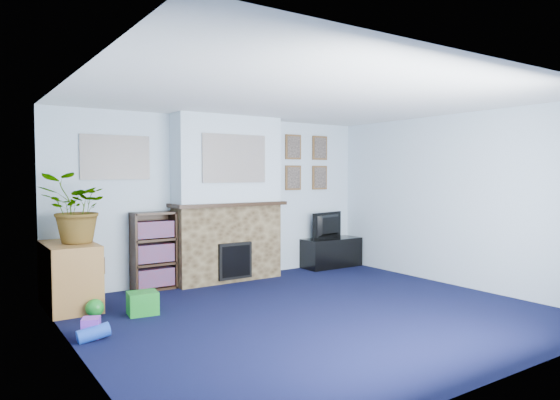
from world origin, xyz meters
TOP-DOWN VIEW (x-y plane):
  - floor at (0.00, 0.00)m, footprint 5.00×4.50m
  - ceiling at (0.00, 0.00)m, footprint 5.00×4.50m
  - wall_back at (0.00, 2.25)m, footprint 5.00×0.04m
  - wall_front at (0.00, -2.25)m, footprint 5.00×0.04m
  - wall_left at (-2.50, 0.00)m, footprint 0.04×4.50m
  - wall_right at (2.50, 0.00)m, footprint 0.04×4.50m
  - chimney_breast at (0.00, 2.05)m, footprint 1.72×0.50m
  - collage_main at (0.00, 1.84)m, footprint 1.00×0.03m
  - collage_left at (-1.55, 2.23)m, footprint 0.90×0.03m
  - portrait_tl at (1.30, 2.23)m, footprint 0.30×0.03m
  - portrait_tr at (1.85, 2.23)m, footprint 0.30×0.03m
  - portrait_bl at (1.30, 2.23)m, footprint 0.30×0.03m
  - portrait_br at (1.85, 2.23)m, footprint 0.30×0.03m
  - tv_stand at (1.95, 2.03)m, footprint 1.02×0.43m
  - television at (1.95, 2.05)m, footprint 0.75×0.28m
  - bookshelf at (-1.10, 2.11)m, footprint 0.58×0.28m
  - sideboard at (-2.24, 1.75)m, footprint 0.54×0.98m
  - potted_plant at (-2.19, 1.70)m, footprint 0.74×0.65m
  - mantel_clock at (-0.09, 2.00)m, footprint 0.11×0.06m
  - mantel_candle at (0.24, 2.00)m, footprint 0.05×0.05m
  - mantel_teddy at (-0.61, 2.00)m, footprint 0.14×0.14m
  - mantel_can at (0.72, 2.00)m, footprint 0.06×0.06m
  - green_crate at (-1.63, 1.00)m, footprint 0.34×0.29m
  - toy_ball at (-2.09, 1.20)m, footprint 0.20×0.20m
  - toy_block at (-2.30, 0.49)m, footprint 0.21×0.21m
  - toy_tube at (-2.30, 0.39)m, footprint 0.31×0.14m

SIDE VIEW (x-z plane):
  - floor at x=0.00m, z-range -0.01..0.01m
  - toy_tube at x=-2.30m, z-range -0.02..0.16m
  - toy_ball at x=-2.09m, z-range -0.01..0.19m
  - toy_block at x=-2.30m, z-range 0.01..0.21m
  - green_crate at x=-1.63m, z-range 0.01..0.27m
  - tv_stand at x=1.95m, z-range -0.02..0.47m
  - sideboard at x=-2.24m, z-range -0.03..0.73m
  - bookshelf at x=-1.10m, z-range -0.02..1.03m
  - television at x=1.95m, z-range 0.48..0.92m
  - potted_plant at x=-2.19m, z-range 0.76..1.58m
  - chimney_breast at x=0.00m, z-range -0.02..2.38m
  - wall_back at x=0.00m, z-range 0.00..2.40m
  - wall_front at x=0.00m, z-range 0.00..2.40m
  - wall_left at x=-2.50m, z-range 0.00..2.40m
  - wall_right at x=2.50m, z-range 0.00..2.40m
  - mantel_can at x=0.72m, z-range 1.15..1.27m
  - mantel_teddy at x=-0.61m, z-range 1.15..1.28m
  - mantel_clock at x=-0.09m, z-range 1.15..1.29m
  - mantel_candle at x=0.24m, z-range 1.15..1.31m
  - portrait_bl at x=1.30m, z-range 1.30..1.70m
  - portrait_br at x=1.85m, z-range 1.30..1.70m
  - collage_left at x=-1.55m, z-range 1.49..2.07m
  - collage_main at x=0.00m, z-range 1.44..2.12m
  - portrait_tl at x=1.30m, z-range 1.80..2.20m
  - portrait_tr at x=1.85m, z-range 1.80..2.20m
  - ceiling at x=0.00m, z-range 2.40..2.40m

